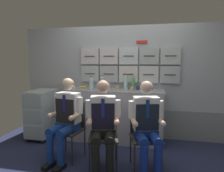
{
  "coord_description": "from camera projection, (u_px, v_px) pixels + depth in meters",
  "views": [
    {
      "loc": [
        0.55,
        -2.51,
        1.48
      ],
      "look_at": [
        -0.11,
        0.53,
        1.1
      ],
      "focal_mm": 32.42,
      "sensor_mm": 36.0,
      "label": 1
    }
  ],
  "objects": [
    {
      "name": "galley_bulkhead",
      "position": [
        127.0,
        82.0,
        3.94
      ],
      "size": [
        4.2,
        0.14,
        2.15
      ],
      "color": "#ABB1B9",
      "rests_on": "ground"
    },
    {
      "name": "galley_counter",
      "position": [
        115.0,
        115.0,
        3.77
      ],
      "size": [
        1.77,
        0.53,
        0.96
      ],
      "color": "#ADAAB8",
      "rests_on": "ground"
    },
    {
      "name": "service_trolley",
      "position": [
        42.0,
        112.0,
        3.9
      ],
      "size": [
        0.4,
        0.65,
        0.93
      ],
      "color": "black",
      "rests_on": "ground"
    },
    {
      "name": "folding_chair_left",
      "position": [
        72.0,
        123.0,
        3.15
      ],
      "size": [
        0.46,
        0.46,
        0.84
      ],
      "color": "#2D2D33",
      "rests_on": "ground"
    },
    {
      "name": "crew_member_left",
      "position": [
        65.0,
        116.0,
        2.98
      ],
      "size": [
        0.49,
        0.63,
        1.23
      ],
      "color": "black",
      "rests_on": "ground"
    },
    {
      "name": "folding_chair_right",
      "position": [
        103.0,
        129.0,
        2.88
      ],
      "size": [
        0.48,
        0.48,
        0.84
      ],
      "color": "#2D2D33",
      "rests_on": "ground"
    },
    {
      "name": "crew_member_right",
      "position": [
        103.0,
        122.0,
        2.7
      ],
      "size": [
        0.49,
        0.64,
        1.22
      ],
      "color": "black",
      "rests_on": "ground"
    },
    {
      "name": "folding_chair_by_counter",
      "position": [
        144.0,
        130.0,
        2.85
      ],
      "size": [
        0.49,
        0.49,
        0.84
      ],
      "color": "#2D2D33",
      "rests_on": "ground"
    },
    {
      "name": "crew_member_by_counter",
      "position": [
        147.0,
        123.0,
        2.67
      ],
      "size": [
        0.49,
        0.64,
        1.22
      ],
      "color": "black",
      "rests_on": "ground"
    },
    {
      "name": "sparkling_bottle_green",
      "position": [
        133.0,
        83.0,
        3.71
      ],
      "size": [
        0.06,
        0.06,
        0.25
      ],
      "color": "#48A157",
      "rests_on": "galley_counter"
    },
    {
      "name": "water_bottle_tall",
      "position": [
        102.0,
        83.0,
        3.61
      ],
      "size": [
        0.06,
        0.06,
        0.27
      ],
      "color": "silver",
      "rests_on": "galley_counter"
    },
    {
      "name": "water_bottle_clear",
      "position": [
        126.0,
        82.0,
        3.73
      ],
      "size": [
        0.07,
        0.07,
        0.29
      ],
      "color": "silver",
      "rests_on": "galley_counter"
    },
    {
      "name": "water_bottle_blue_cap",
      "position": [
        91.0,
        83.0,
        3.74
      ],
      "size": [
        0.08,
        0.08,
        0.24
      ],
      "color": "#AEDAE2",
      "rests_on": "galley_counter"
    },
    {
      "name": "paper_cup_blue",
      "position": [
        117.0,
        88.0,
        3.71
      ],
      "size": [
        0.07,
        0.07,
        0.07
      ],
      "color": "tan",
      "rests_on": "galley_counter"
    },
    {
      "name": "espresso_cup_small",
      "position": [
        73.0,
        87.0,
        3.8
      ],
      "size": [
        0.07,
        0.07,
        0.07
      ],
      "color": "silver",
      "rests_on": "galley_counter"
    },
    {
      "name": "paper_cup_tan",
      "position": [
        132.0,
        89.0,
        3.54
      ],
      "size": [
        0.07,
        0.07,
        0.07
      ],
      "color": "tan",
      "rests_on": "galley_counter"
    },
    {
      "name": "coffee_cup_white",
      "position": [
        138.0,
        88.0,
        3.69
      ],
      "size": [
        0.07,
        0.07,
        0.08
      ],
      "color": "navy",
      "rests_on": "galley_counter"
    },
    {
      "name": "snack_banana",
      "position": [
        83.0,
        87.0,
        3.93
      ],
      "size": [
        0.17,
        0.1,
        0.04
      ],
      "color": "yellow",
      "rests_on": "galley_counter"
    }
  ]
}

